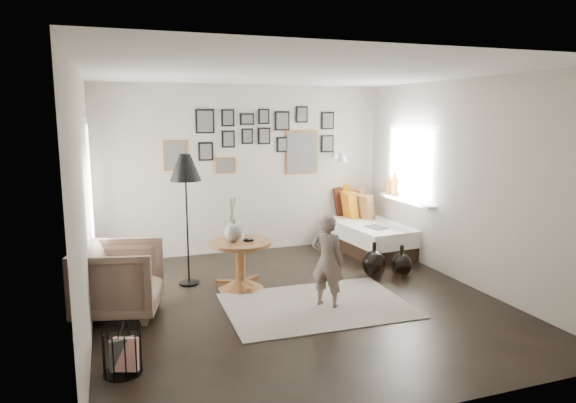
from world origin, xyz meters
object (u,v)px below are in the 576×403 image
object	(u,v)px
floor_lamp	(185,172)
magazine_basket	(122,352)
vase	(233,228)
pedestal_table	(241,266)
armchair	(119,280)
daybed	(360,228)
demijohn_large	(374,263)
child	(328,261)
demijohn_small	(401,265)

from	to	relation	value
floor_lamp	magazine_basket	xyz separation A→B (m)	(-0.88, -2.13, -1.26)
vase	pedestal_table	bearing A→B (deg)	-14.04
armchair	daybed	bearing A→B (deg)	-51.88
demijohn_large	child	distance (m)	1.33
vase	demijohn_large	distance (m)	1.97
armchair	magazine_basket	size ratio (longest dim) A/B	2.27
armchair	demijohn_large	world-z (taller)	armchair
pedestal_table	vase	size ratio (longest dim) A/B	1.40
pedestal_table	magazine_basket	distance (m)	2.29
armchair	demijohn_small	distance (m)	3.60
pedestal_table	magazine_basket	bearing A→B (deg)	-129.85
vase	armchair	world-z (taller)	vase
floor_lamp	child	world-z (taller)	floor_lamp
child	demijohn_small	bearing A→B (deg)	-108.81
magazine_basket	child	xyz separation A→B (m)	(2.24, 0.83, 0.34)
armchair	demijohn_large	bearing A→B (deg)	-71.70
floor_lamp	demijohn_large	world-z (taller)	floor_lamp
child	magazine_basket	bearing A→B (deg)	66.02
armchair	magazine_basket	distance (m)	1.37
vase	demijohn_large	world-z (taller)	vase
demijohn_large	child	size ratio (longest dim) A/B	0.45
vase	daybed	distance (m)	2.76
pedestal_table	armchair	bearing A→B (deg)	-164.31
demijohn_small	demijohn_large	bearing A→B (deg)	161.08
daybed	armchair	bearing A→B (deg)	-160.45
daybed	demijohn_small	world-z (taller)	daybed
pedestal_table	daybed	bearing A→B (deg)	29.02
magazine_basket	demijohn_small	size ratio (longest dim) A/B	0.88
demijohn_small	child	bearing A→B (deg)	-154.52
daybed	magazine_basket	world-z (taller)	daybed
magazine_basket	demijohn_small	bearing A→B (deg)	22.32
pedestal_table	demijohn_large	bearing A→B (deg)	-5.03
demijohn_large	armchair	bearing A→B (deg)	-175.60
armchair	floor_lamp	size ratio (longest dim) A/B	0.52
floor_lamp	child	xyz separation A→B (m)	(1.36, -1.30, -0.91)
daybed	demijohn_large	size ratio (longest dim) A/B	4.57
magazine_basket	demijohn_large	size ratio (longest dim) A/B	0.80
pedestal_table	vase	xyz separation A→B (m)	(-0.08, 0.02, 0.49)
magazine_basket	child	world-z (taller)	child
daybed	armchair	size ratio (longest dim) A/B	2.50
daybed	armchair	world-z (taller)	daybed
daybed	floor_lamp	bearing A→B (deg)	-167.09
vase	armchair	distance (m)	1.48
armchair	floor_lamp	distance (m)	1.56
daybed	demijohn_small	size ratio (longest dim) A/B	5.03
floor_lamp	daybed	bearing A→B (deg)	17.58
floor_lamp	demijohn_large	distance (m)	2.75
vase	child	distance (m)	1.30
armchair	pedestal_table	bearing A→B (deg)	-60.41
magazine_basket	armchair	bearing A→B (deg)	89.10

